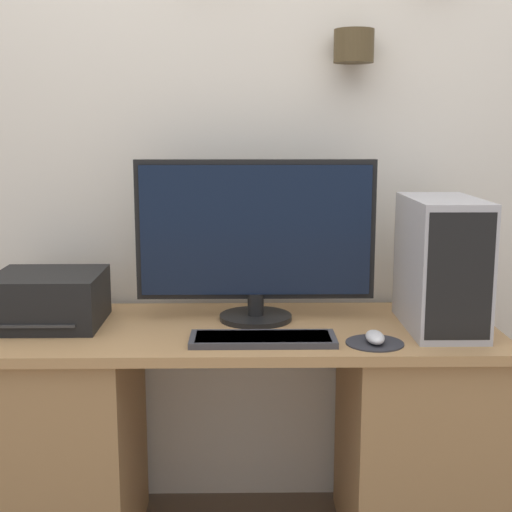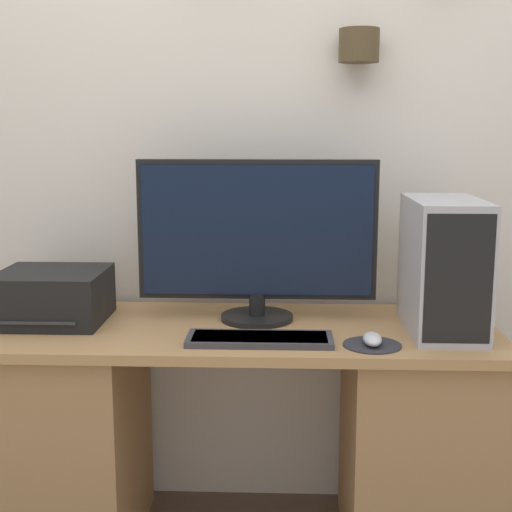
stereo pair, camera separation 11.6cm
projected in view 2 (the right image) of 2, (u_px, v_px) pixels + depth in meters
wall_back at (244, 112)px, 2.39m from camera, size 6.40×0.18×2.83m
desk at (240, 434)px, 2.23m from camera, size 1.56×0.59×0.73m
monitor at (257, 236)px, 2.20m from camera, size 0.74×0.23×0.50m
keyboard at (260, 339)px, 2.01m from camera, size 0.41×0.14×0.02m
mousepad at (372, 345)px, 1.98m from camera, size 0.16×0.16×0.00m
mouse at (372, 339)px, 1.97m from camera, size 0.05×0.10×0.03m
computer_tower at (444, 266)px, 2.09m from camera, size 0.20×0.38×0.39m
printer at (53, 297)px, 2.22m from camera, size 0.32×0.30×0.16m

